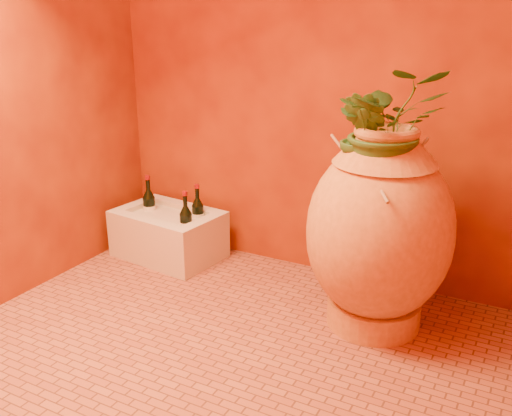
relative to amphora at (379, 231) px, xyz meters
The scene contains 10 objects.
floor 0.88m from the amphora, 132.07° to the right, with size 2.50×2.50×0.00m, color brown.
wall_back 1.02m from the amphora, 137.68° to the left, with size 2.50×0.02×2.50m, color #5F1605.
amphora is the anchor object (origin of this frame).
stone_basin 1.40m from the amphora, behind, with size 0.66×0.49×0.29m.
wine_bottle_a 1.55m from the amphora, behind, with size 0.08×0.08×0.32m.
wine_bottle_b 1.18m from the amphora, behind, with size 0.08×0.08×0.31m.
wine_bottle_c 1.23m from the amphora, 167.18° to the left, with size 0.07×0.07×0.30m.
wall_tap 0.54m from the amphora, 127.98° to the left, with size 0.07×0.14×0.15m.
plant_main 0.49m from the amphora, 61.61° to the right, with size 0.46×0.40×0.52m, color #264D1B.
plant_side 0.45m from the amphora, 142.34° to the right, with size 0.22×0.18×0.40m, color #264D1B.
Camera 1 is at (1.14, -1.86, 1.44)m, focal length 40.00 mm.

